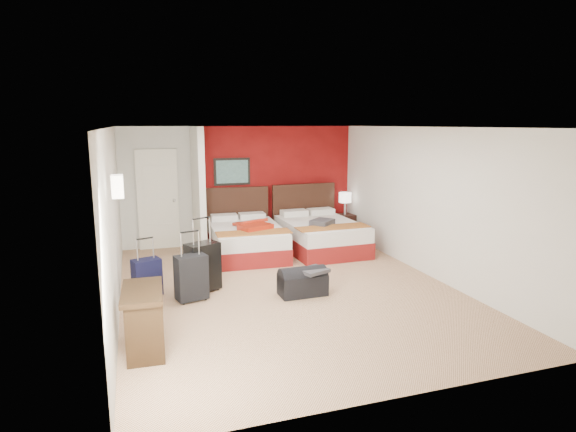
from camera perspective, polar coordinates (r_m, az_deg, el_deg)
name	(u,v)px	position (r m, az deg, el deg)	size (l,w,h in m)	color
ground	(287,288)	(7.65, -0.07, -8.58)	(6.50, 6.50, 0.00)	tan
room_walls	(184,201)	(8.42, -12.23, 1.80)	(5.02, 6.52, 2.50)	silver
red_accent_panel	(275,184)	(10.60, -1.61, 3.85)	(3.50, 0.04, 2.50)	maroon
partition_wall	(198,191)	(9.64, -10.59, 2.95)	(0.12, 1.20, 2.50)	silver
entry_door	(158,199)	(10.19, -15.17, 1.90)	(0.82, 0.06, 2.05)	silver
bed_left	(247,241)	(9.46, -4.91, -2.99)	(1.35, 1.92, 0.58)	silver
bed_right	(321,236)	(9.82, 3.93, -2.39)	(1.39, 1.99, 0.60)	white
red_suitcase_open	(253,225)	(9.31, -4.20, -1.06)	(0.59, 0.81, 0.10)	#A1200D
jacket_bundle	(322,222)	(9.44, 4.07, -0.75)	(0.44, 0.35, 0.11)	#3D3C41
nightstand	(344,226)	(10.93, 6.71, -1.22)	(0.39, 0.39, 0.54)	black
table_lamp	(345,204)	(10.83, 6.78, 1.47)	(0.28, 0.28, 0.50)	silver
suitcase_black	(203,268)	(7.53, -10.06, -6.13)	(0.49, 0.31, 0.74)	black
suitcase_charcoal	(191,279)	(7.19, -11.39, -7.35)	(0.44, 0.27, 0.65)	black
suitcase_navy	(147,279)	(7.51, -16.37, -7.20)	(0.40, 0.24, 0.55)	black
duffel_bag	(303,283)	(7.33, 1.75, -8.00)	(0.71, 0.38, 0.36)	black
jacket_draped	(313,270)	(7.27, 3.01, -6.46)	(0.41, 0.34, 0.05)	#38373C
desk	(144,320)	(5.79, -16.75, -11.78)	(0.44, 0.88, 0.73)	black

